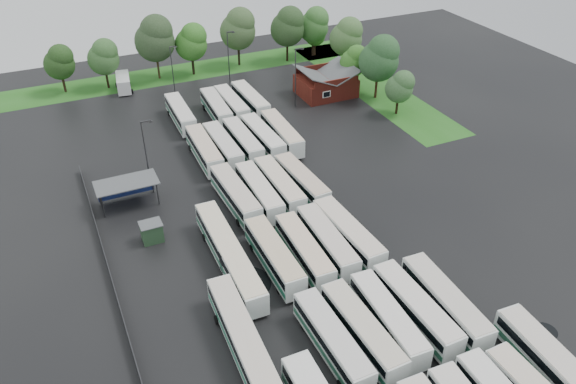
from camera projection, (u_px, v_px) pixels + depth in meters
name	position (u px, v px, depth m)	size (l,w,h in m)	color
ground	(315.00, 265.00, 65.85)	(160.00, 160.00, 0.00)	black
brick_building	(326.00, 85.00, 105.45)	(10.07, 8.60, 5.39)	maroon
wash_shed	(126.00, 184.00, 74.85)	(8.20, 4.20, 3.58)	#2D2D30
utility_hut	(152.00, 232.00, 69.00)	(2.70, 2.20, 2.62)	#213E24
grass_strip_north	(181.00, 73.00, 115.49)	(80.00, 10.00, 0.01)	#25651B
grass_strip_east	(371.00, 86.00, 109.98)	(10.00, 50.00, 0.01)	#25651B
west_fence	(110.00, 273.00, 63.85)	(0.10, 50.00, 1.20)	#2D2D30
bus_r1c0	(332.00, 340.00, 54.00)	(2.68, 12.05, 3.35)	silver
bus_r1c1	(362.00, 331.00, 54.99)	(2.87, 12.27, 3.40)	silver
bus_r1c2	(388.00, 319.00, 56.33)	(3.11, 12.08, 3.33)	silver
bus_r1c3	(416.00, 309.00, 57.41)	(2.81, 12.44, 3.45)	silver
bus_r1c4	(445.00, 302.00, 58.16)	(3.14, 12.71, 3.51)	silver
bus_r2c0	(274.00, 256.00, 64.31)	(2.74, 12.43, 3.45)	silver
bus_r2c1	(304.00, 251.00, 65.18)	(2.97, 12.12, 3.35)	silver
bus_r2c2	(327.00, 242.00, 66.52)	(3.03, 12.38, 3.42)	silver
bus_r2c3	(348.00, 234.00, 67.62)	(3.21, 12.79, 3.53)	silver
bus_r3c0	(235.00, 195.00, 74.63)	(3.00, 12.62, 3.49)	silver
bus_r3c1	(259.00, 192.00, 75.38)	(2.83, 12.26, 3.40)	silver
bus_r3c2	(279.00, 186.00, 76.66)	(2.63, 12.28, 3.42)	silver
bus_r3c3	(302.00, 181.00, 77.68)	(3.14, 12.08, 3.33)	silver
bus_r4c0	(204.00, 150.00, 84.79)	(2.94, 12.42, 3.44)	silver
bus_r4c1	(223.00, 146.00, 85.85)	(2.63, 12.20, 3.39)	silver
bus_r4c2	(243.00, 141.00, 87.22)	(2.61, 12.11, 3.37)	silver
bus_r4c3	(263.00, 137.00, 88.21)	(2.92, 12.38, 3.43)	silver
bus_r4c4	(282.00, 133.00, 89.31)	(3.05, 12.54, 3.47)	silver
bus_r5c0	(180.00, 114.00, 95.27)	(2.89, 12.22, 3.38)	silver
bus_r5c2	(216.00, 108.00, 97.25)	(3.14, 12.21, 3.37)	silver
bus_r5c3	(232.00, 104.00, 98.45)	(2.57, 12.02, 3.34)	silver
bus_r5c4	(250.00, 100.00, 99.73)	(2.80, 12.39, 3.44)	silver
artic_bus_west_b	(229.00, 255.00, 64.48)	(2.94, 18.60, 3.44)	silver
artic_bus_west_c	(247.00, 347.00, 53.25)	(3.22, 18.18, 3.36)	silver
minibus	(123.00, 82.00, 107.26)	(3.35, 6.88, 2.88)	silver
tree_north_0	(60.00, 62.00, 104.15)	(5.64, 5.64, 9.35)	#301E14
tree_north_1	(104.00, 56.00, 105.64)	(5.90, 5.90, 9.78)	black
tree_north_2	(155.00, 38.00, 108.45)	(7.77, 7.77, 12.86)	#3B2C19
tree_north_3	(192.00, 42.00, 111.07)	(6.40, 6.40, 10.60)	black
tree_north_4	(239.00, 28.00, 114.80)	(7.35, 7.35, 12.18)	black
tree_north_5	(288.00, 26.00, 116.91)	(7.09, 7.09, 11.75)	black
tree_north_6	(314.00, 24.00, 119.99)	(6.51, 6.51, 10.78)	black
tree_east_0	(401.00, 86.00, 96.68)	(4.89, 4.85, 8.04)	black
tree_east_1	(380.00, 58.00, 101.00)	(7.24, 7.24, 12.00)	#381F12
tree_east_2	(354.00, 61.00, 106.14)	(5.13, 5.13, 8.49)	black
tree_east_3	(347.00, 36.00, 113.08)	(6.63, 6.63, 10.98)	#2E2317
tree_east_4	(316.00, 33.00, 121.46)	(4.62, 4.62, 7.65)	#3A2719
lamp_post_ne	(296.00, 73.00, 98.77)	(1.66, 0.32, 10.76)	#2D2D30
lamp_post_nw	(146.00, 151.00, 76.09)	(1.62, 0.32, 10.55)	#2D2D30
lamp_post_back_w	(173.00, 66.00, 104.21)	(1.39, 0.27, 9.06)	#2D2D30
lamp_post_back_e	(229.00, 55.00, 107.05)	(1.62, 0.32, 10.50)	#2D2D30
puddle_1	(488.00, 369.00, 53.44)	(4.47, 4.47, 0.01)	black
puddle_2	(246.00, 283.00, 63.26)	(5.77, 5.77, 0.01)	black
puddle_3	(349.00, 278.00, 63.94)	(3.92, 3.92, 0.01)	black
puddle_4	(545.00, 331.00, 57.38)	(2.45, 2.45, 0.01)	black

